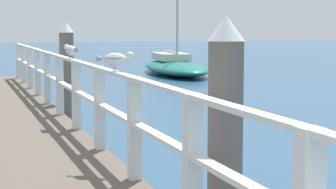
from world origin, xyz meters
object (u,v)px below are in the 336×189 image
dock_piling_near (225,146)px  boat_4 (175,66)px  dock_piling_far (67,75)px  seagull_background (71,50)px  seagull_foreground (116,59)px

dock_piling_near → boat_4: 21.10m
dock_piling_far → boat_4: boat_4 is taller
seagull_background → boat_4: bearing=54.0°
dock_piling_near → seagull_foreground: size_ratio=5.11×
boat_4 → seagull_foreground: bearing=74.8°
dock_piling_near → dock_piling_far: 7.69m
dock_piling_near → dock_piling_far: (0.00, 7.69, 0.00)m
dock_piling_far → seagull_foreground: dock_piling_far is taller
seagull_background → boat_4: 16.66m
dock_piling_far → boat_4: (6.53, 12.36, -0.69)m
seagull_foreground → boat_4: 19.28m
dock_piling_far → seagull_background: bearing=-97.9°
dock_piling_near → seagull_foreground: dock_piling_near is taller
dock_piling_far → dock_piling_near: bearing=-90.0°
dock_piling_near → seagull_background: 5.00m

